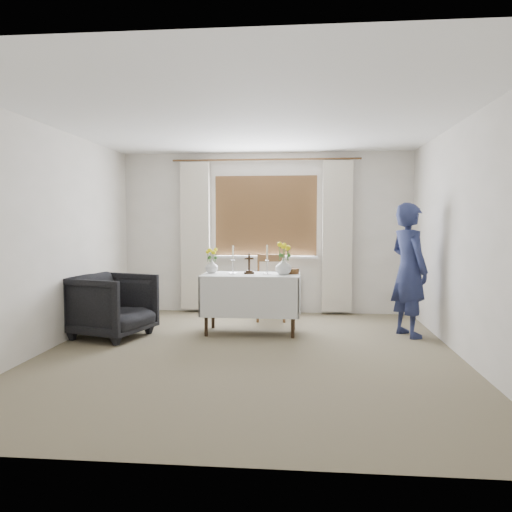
% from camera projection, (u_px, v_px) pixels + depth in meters
% --- Properties ---
extents(ground, '(5.00, 5.00, 0.00)m').
position_uv_depth(ground, '(249.00, 354.00, 5.41)').
color(ground, '#82755A').
rests_on(ground, ground).
extents(altar_table, '(1.24, 0.64, 0.76)m').
position_uv_depth(altar_table, '(251.00, 304.00, 6.40)').
color(altar_table, white).
rests_on(altar_table, ground).
extents(wooden_chair, '(0.47, 0.47, 0.95)m').
position_uv_depth(wooden_chair, '(271.00, 287.00, 7.24)').
color(wooden_chair, brown).
rests_on(wooden_chair, ground).
extents(armchair, '(1.08, 1.06, 0.79)m').
position_uv_depth(armchair, '(112.00, 306.00, 6.17)').
color(armchair, black).
rests_on(armchair, ground).
extents(person, '(0.62, 0.72, 1.66)m').
position_uv_depth(person, '(409.00, 270.00, 6.20)').
color(person, navy).
rests_on(person, ground).
extents(radiator, '(1.10, 0.10, 0.60)m').
position_uv_depth(radiator, '(265.00, 294.00, 7.79)').
color(radiator, silver).
rests_on(radiator, ground).
extents(wooden_cross, '(0.14, 0.11, 0.27)m').
position_uv_depth(wooden_cross, '(249.00, 263.00, 6.39)').
color(wooden_cross, black).
rests_on(wooden_cross, altar_table).
extents(candlestick_left, '(0.12, 0.12, 0.36)m').
position_uv_depth(candlestick_left, '(233.00, 260.00, 6.39)').
color(candlestick_left, white).
rests_on(candlestick_left, altar_table).
extents(candlestick_right, '(0.14, 0.14, 0.38)m').
position_uv_depth(candlestick_right, '(267.00, 260.00, 6.30)').
color(candlestick_right, white).
rests_on(candlestick_right, altar_table).
extents(flower_vase_left, '(0.17, 0.17, 0.17)m').
position_uv_depth(flower_vase_left, '(212.00, 266.00, 6.50)').
color(flower_vase_left, silver).
rests_on(flower_vase_left, altar_table).
extents(flower_vase_right, '(0.23, 0.23, 0.21)m').
position_uv_depth(flower_vase_right, '(284.00, 266.00, 6.29)').
color(flower_vase_right, silver).
rests_on(flower_vase_right, altar_table).
extents(wicker_basket, '(0.23, 0.23, 0.07)m').
position_uv_depth(wicker_basket, '(292.00, 271.00, 6.40)').
color(wicker_basket, brown).
rests_on(wicker_basket, altar_table).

